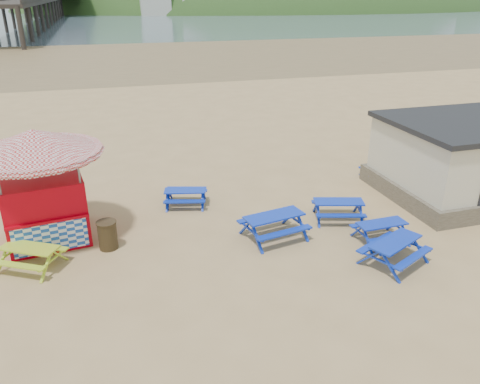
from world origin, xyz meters
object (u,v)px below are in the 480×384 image
object	(u,v)px
litter_bin	(108,235)
picnic_table_blue_b	(186,197)
picnic_table_blue_a	(185,198)
ice_cream_kiosk	(39,172)
amenity_block	(476,157)
picnic_table_yellow	(31,257)

from	to	relation	value
litter_bin	picnic_table_blue_b	bearing A→B (deg)	40.66
picnic_table_blue_a	ice_cream_kiosk	xyz separation A→B (m)	(-4.96, -1.29, 2.10)
picnic_table_blue_a	amenity_block	size ratio (longest dim) A/B	0.25
picnic_table_blue_a	amenity_block	xyz separation A→B (m)	(11.85, -2.06, 1.23)
picnic_table_blue_b	ice_cream_kiosk	distance (m)	5.61
amenity_block	picnic_table_blue_b	bearing A→B (deg)	169.80
litter_bin	amenity_block	distance (m)	14.95
picnic_table_yellow	ice_cream_kiosk	distance (m)	2.84
ice_cream_kiosk	amenity_block	world-z (taller)	ice_cream_kiosk
picnic_table_yellow	ice_cream_kiosk	size ratio (longest dim) A/B	0.46
picnic_table_blue_b	picnic_table_yellow	world-z (taller)	picnic_table_yellow
picnic_table_blue_a	picnic_table_yellow	size ratio (longest dim) A/B	0.84
picnic_table_blue_b	picnic_table_yellow	size ratio (longest dim) A/B	0.85
litter_bin	picnic_table_blue_a	bearing A→B (deg)	40.67
picnic_table_blue_a	picnic_table_blue_b	bearing A→B (deg)	53.92
picnic_table_yellow	litter_bin	world-z (taller)	litter_bin
picnic_table_blue_b	picnic_table_yellow	distance (m)	6.32
picnic_table_blue_b	litter_bin	world-z (taller)	litter_bin
picnic_table_blue_b	ice_cream_kiosk	bearing A→B (deg)	-148.19
picnic_table_blue_a	litter_bin	bearing A→B (deg)	-125.38
ice_cream_kiosk	amenity_block	size ratio (longest dim) A/B	0.66
picnic_table_yellow	litter_bin	xyz separation A→B (m)	(2.30, 0.58, 0.13)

